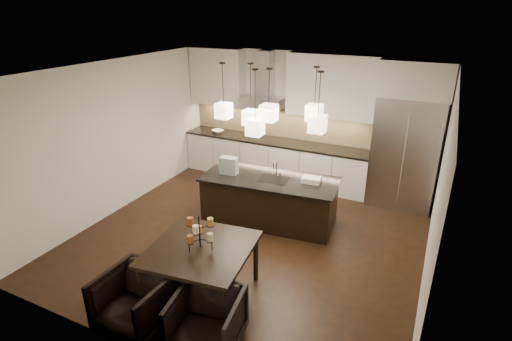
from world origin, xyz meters
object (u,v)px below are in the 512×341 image
at_px(dining_table, 202,272).
at_px(armchair_left, 135,302).
at_px(refrigerator, 405,153).
at_px(island_body, 269,201).
at_px(armchair_right, 207,322).

height_order(dining_table, armchair_left, dining_table).
height_order(refrigerator, island_body, refrigerator).
height_order(armchair_left, armchair_right, armchair_left).
bearing_deg(armchair_right, armchair_left, 177.60).
xyz_separation_m(island_body, dining_table, (0.02, -2.26, -0.02)).
bearing_deg(dining_table, armchair_left, -123.59).
xyz_separation_m(dining_table, armchair_right, (0.52, -0.72, -0.03)).
bearing_deg(refrigerator, armchair_right, -107.57).
bearing_deg(refrigerator, island_body, -139.31).
height_order(refrigerator, armchair_right, refrigerator).
relative_size(refrigerator, dining_table, 1.67).
relative_size(dining_table, armchair_left, 1.57).
relative_size(refrigerator, armchair_right, 2.76).
bearing_deg(dining_table, island_body, 83.55).
xyz_separation_m(armchair_left, armchair_right, (0.94, 0.11, -0.02)).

